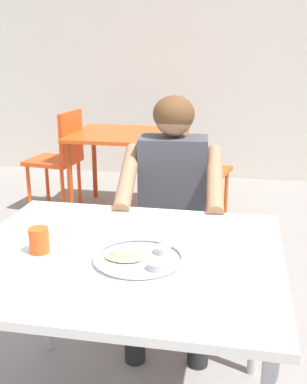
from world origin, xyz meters
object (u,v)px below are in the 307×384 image
chair_red_left (61,154)px  table_foreground (123,271)px  drinking_cup (39,239)px  chair_red_right (193,163)px  chair_foreground (174,227)px  table_background_red (125,143)px  diner_foreground (172,199)px  thali_tray (140,258)px

chair_red_left → table_foreground: bearing=-63.8°
drinking_cup → chair_red_right: bearing=83.3°
chair_foreground → chair_red_right: bearing=92.1°
chair_foreground → chair_red_left: (-1.21, 1.42, 0.03)m
table_foreground → drinking_cup: (-0.29, -0.05, 0.12)m
table_background_red → table_foreground: bearing=-76.2°
drinking_cup → table_background_red: (-0.31, 2.48, -0.18)m
chair_red_left → chair_red_right: size_ratio=1.08×
table_foreground → drinking_cup: drinking_cup is taller
diner_foreground → table_background_red: (-0.66, 1.70, -0.10)m
table_foreground → chair_red_left: bearing=116.2°
chair_red_left → diner_foreground: bearing=-53.1°
thali_tray → chair_red_left: chair_red_left is taller
drinking_cup → table_background_red: size_ratio=0.10×
drinking_cup → chair_foreground: drinking_cup is taller
chair_foreground → diner_foreground: 0.33m
chair_foreground → drinking_cup: bearing=-108.9°
table_foreground → chair_foreground: bearing=86.9°
chair_foreground → chair_red_left: bearing=130.6°
thali_tray → drinking_cup: bearing=179.6°
thali_tray → chair_red_left: bearing=117.1°
chair_red_left → drinking_cup: bearing=-70.1°
table_foreground → diner_foreground: bearing=84.8°
table_background_red → chair_red_right: size_ratio=1.09×
chair_foreground → diner_foreground: size_ratio=0.69×
thali_tray → chair_red_left: 2.72m
drinking_cup → chair_red_left: bearing=109.9°
diner_foreground → chair_red_right: bearing=92.4°
diner_foreground → table_background_red: bearing=111.2°
thali_tray → chair_red_right: chair_red_right is taller
table_foreground → chair_red_right: bearing=90.1°
drinking_cup → diner_foreground: 0.86m
table_background_red → chair_red_left: chair_red_left is taller
chair_red_right → thali_tray: bearing=-88.3°
drinking_cup → chair_foreground: size_ratio=0.11×
chair_red_left → chair_red_right: chair_red_left is taller
table_background_red → chair_foreground: bearing=-66.5°
table_foreground → table_background_red: size_ratio=1.23×
table_foreground → diner_foreground: 0.73m
thali_tray → drinking_cup: (-0.36, 0.00, 0.04)m
chair_foreground → chair_red_right: 1.45m
thali_tray → chair_red_right: 2.46m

